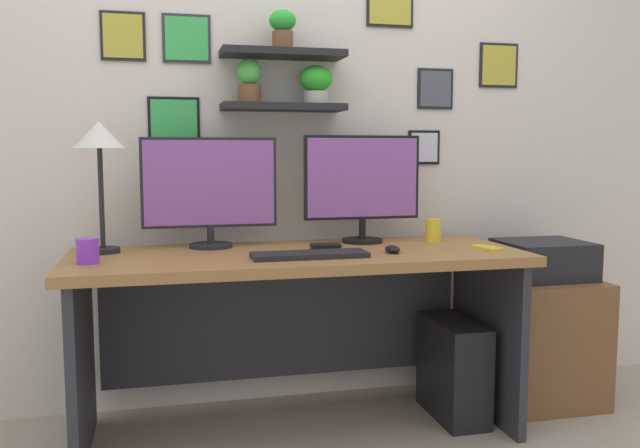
{
  "coord_description": "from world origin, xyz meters",
  "views": [
    {
      "loc": [
        -0.54,
        -2.57,
        1.15
      ],
      "look_at": [
        0.1,
        0.05,
        0.85
      ],
      "focal_mm": 37.35,
      "sensor_mm": 36.0,
      "label": 1
    }
  ],
  "objects_px": {
    "desk": "(296,299)",
    "computer_tower_right": "(453,369)",
    "monitor_left": "(210,188)",
    "computer_mouse": "(393,249)",
    "desk_lamp": "(99,146)",
    "drawer_cabinet": "(540,338)",
    "cell_phone": "(487,248)",
    "printer": "(543,260)",
    "pen_cup": "(433,230)",
    "scissors_tray": "(326,247)",
    "keyboard": "(310,255)",
    "coffee_mug": "(88,251)",
    "monitor_right": "(362,184)"
  },
  "relations": [
    {
      "from": "desk",
      "to": "computer_tower_right",
      "type": "height_order",
      "value": "desk"
    },
    {
      "from": "monitor_left",
      "to": "computer_mouse",
      "type": "distance_m",
      "value": 0.8
    },
    {
      "from": "desk",
      "to": "desk_lamp",
      "type": "height_order",
      "value": "desk_lamp"
    },
    {
      "from": "drawer_cabinet",
      "to": "computer_tower_right",
      "type": "bearing_deg",
      "value": -167.6
    },
    {
      "from": "cell_phone",
      "to": "printer",
      "type": "distance_m",
      "value": 0.46
    },
    {
      "from": "pen_cup",
      "to": "drawer_cabinet",
      "type": "bearing_deg",
      "value": -5.17
    },
    {
      "from": "computer_tower_right",
      "to": "scissors_tray",
      "type": "bearing_deg",
      "value": 177.74
    },
    {
      "from": "scissors_tray",
      "to": "cell_phone",
      "type": "bearing_deg",
      "value": -11.37
    },
    {
      "from": "keyboard",
      "to": "computer_tower_right",
      "type": "height_order",
      "value": "keyboard"
    },
    {
      "from": "computer_mouse",
      "to": "printer",
      "type": "xyz_separation_m",
      "value": [
        0.81,
        0.23,
        -0.11
      ]
    },
    {
      "from": "monitor_left",
      "to": "desk",
      "type": "bearing_deg",
      "value": -25.86
    },
    {
      "from": "monitor_left",
      "to": "keyboard",
      "type": "height_order",
      "value": "monitor_left"
    },
    {
      "from": "desk_lamp",
      "to": "coffee_mug",
      "type": "relative_size",
      "value": 5.73
    },
    {
      "from": "keyboard",
      "to": "drawer_cabinet",
      "type": "height_order",
      "value": "keyboard"
    },
    {
      "from": "pen_cup",
      "to": "cell_phone",
      "type": "bearing_deg",
      "value": -64.53
    },
    {
      "from": "desk_lamp",
      "to": "cell_phone",
      "type": "distance_m",
      "value": 1.6
    },
    {
      "from": "desk",
      "to": "pen_cup",
      "type": "height_order",
      "value": "pen_cup"
    },
    {
      "from": "computer_mouse",
      "to": "coffee_mug",
      "type": "bearing_deg",
      "value": 178.77
    },
    {
      "from": "coffee_mug",
      "to": "drawer_cabinet",
      "type": "height_order",
      "value": "coffee_mug"
    },
    {
      "from": "scissors_tray",
      "to": "printer",
      "type": "bearing_deg",
      "value": 4.59
    },
    {
      "from": "keyboard",
      "to": "pen_cup",
      "type": "distance_m",
      "value": 0.7
    },
    {
      "from": "desk",
      "to": "drawer_cabinet",
      "type": "relative_size",
      "value": 3.14
    },
    {
      "from": "scissors_tray",
      "to": "drawer_cabinet",
      "type": "distance_m",
      "value": 1.16
    },
    {
      "from": "monitor_left",
      "to": "computer_mouse",
      "type": "bearing_deg",
      "value": -25.53
    },
    {
      "from": "keyboard",
      "to": "coffee_mug",
      "type": "distance_m",
      "value": 0.81
    },
    {
      "from": "desk_lamp",
      "to": "scissors_tray",
      "type": "xyz_separation_m",
      "value": [
        0.87,
        -0.13,
        -0.41
      ]
    },
    {
      "from": "desk_lamp",
      "to": "drawer_cabinet",
      "type": "height_order",
      "value": "desk_lamp"
    },
    {
      "from": "cell_phone",
      "to": "printer",
      "type": "bearing_deg",
      "value": 13.05
    },
    {
      "from": "computer_tower_right",
      "to": "computer_mouse",
      "type": "bearing_deg",
      "value": -160.17
    },
    {
      "from": "scissors_tray",
      "to": "desk_lamp",
      "type": "bearing_deg",
      "value": 171.45
    },
    {
      "from": "printer",
      "to": "monitor_left",
      "type": "bearing_deg",
      "value": 176.07
    },
    {
      "from": "desk",
      "to": "drawer_cabinet",
      "type": "distance_m",
      "value": 1.2
    },
    {
      "from": "computer_mouse",
      "to": "computer_tower_right",
      "type": "distance_m",
      "value": 0.65
    },
    {
      "from": "pen_cup",
      "to": "printer",
      "type": "relative_size",
      "value": 0.26
    },
    {
      "from": "scissors_tray",
      "to": "drawer_cabinet",
      "type": "height_order",
      "value": "scissors_tray"
    },
    {
      "from": "computer_mouse",
      "to": "monitor_left",
      "type": "bearing_deg",
      "value": 154.47
    },
    {
      "from": "monitor_right",
      "to": "drawer_cabinet",
      "type": "relative_size",
      "value": 0.91
    },
    {
      "from": "drawer_cabinet",
      "to": "desk",
      "type": "bearing_deg",
      "value": -177.2
    },
    {
      "from": "computer_mouse",
      "to": "desk_lamp",
      "type": "xyz_separation_m",
      "value": [
        -1.11,
        0.27,
        0.41
      ]
    },
    {
      "from": "keyboard",
      "to": "scissors_tray",
      "type": "xyz_separation_m",
      "value": [
        0.11,
        0.17,
        0.0
      ]
    },
    {
      "from": "desk_lamp",
      "to": "monitor_left",
      "type": "bearing_deg",
      "value": 7.49
    },
    {
      "from": "desk",
      "to": "printer",
      "type": "xyz_separation_m",
      "value": [
        1.17,
        0.06,
        0.11
      ]
    },
    {
      "from": "monitor_left",
      "to": "coffee_mug",
      "type": "xyz_separation_m",
      "value": [
        -0.46,
        -0.3,
        -0.2
      ]
    },
    {
      "from": "computer_mouse",
      "to": "coffee_mug",
      "type": "height_order",
      "value": "coffee_mug"
    },
    {
      "from": "drawer_cabinet",
      "to": "printer",
      "type": "height_order",
      "value": "printer"
    },
    {
      "from": "monitor_right",
      "to": "computer_tower_right",
      "type": "height_order",
      "value": "monitor_right"
    },
    {
      "from": "keyboard",
      "to": "coffee_mug",
      "type": "xyz_separation_m",
      "value": [
        -0.8,
        0.06,
        0.04
      ]
    },
    {
      "from": "printer",
      "to": "desk_lamp",
      "type": "bearing_deg",
      "value": 178.6
    },
    {
      "from": "monitor_left",
      "to": "scissors_tray",
      "type": "xyz_separation_m",
      "value": [
        0.45,
        -0.19,
        -0.23
      ]
    },
    {
      "from": "monitor_left",
      "to": "printer",
      "type": "distance_m",
      "value": 1.54
    }
  ]
}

